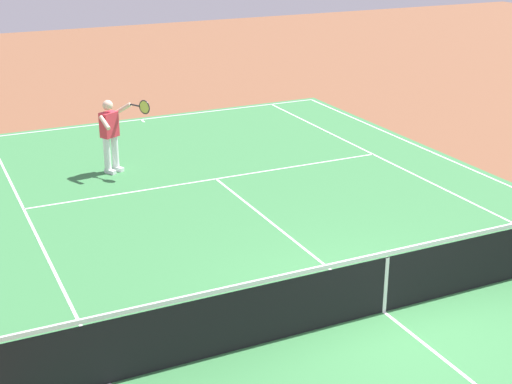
% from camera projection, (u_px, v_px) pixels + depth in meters
% --- Properties ---
extents(ground_plane, '(60.00, 60.00, 0.00)m').
position_uv_depth(ground_plane, '(383.00, 312.00, 10.93)').
color(ground_plane, brown).
extents(court_slab, '(24.20, 11.40, 0.00)m').
position_uv_depth(court_slab, '(383.00, 312.00, 10.93)').
color(court_slab, '#387A42').
rests_on(court_slab, ground_plane).
extents(court_line_markings, '(23.85, 11.05, 0.01)m').
position_uv_depth(court_line_markings, '(383.00, 311.00, 10.93)').
color(court_line_markings, white).
rests_on(court_line_markings, ground_plane).
extents(tennis_net, '(0.10, 11.70, 1.08)m').
position_uv_depth(tennis_net, '(385.00, 282.00, 10.75)').
color(tennis_net, '#2D2D33').
rests_on(tennis_net, ground_plane).
extents(tennis_player_near, '(0.87, 1.00, 1.70)m').
position_uv_depth(tennis_player_near, '(111.00, 132.00, 16.46)').
color(tennis_player_near, white).
rests_on(tennis_player_near, ground_plane).
extents(tennis_ball, '(0.07, 0.07, 0.07)m').
position_uv_depth(tennis_ball, '(425.00, 292.00, 11.41)').
color(tennis_ball, '#CCE01E').
rests_on(tennis_ball, ground_plane).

